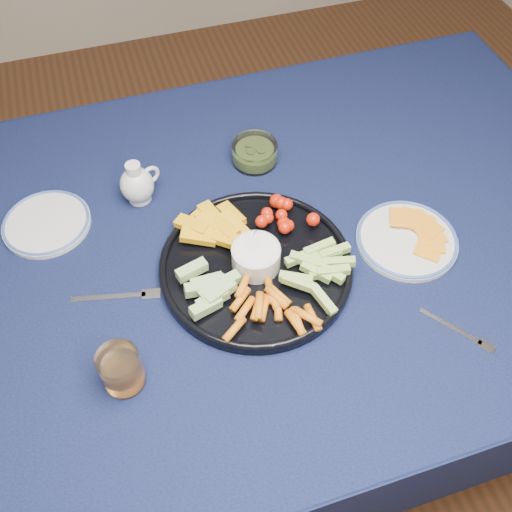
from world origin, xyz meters
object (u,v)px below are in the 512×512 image
object	(u,v)px
crudite_platter	(255,264)
pickle_bowl	(255,154)
dining_table	(252,262)
juice_tumbler	(122,371)
creamer_pitcher	(137,184)
cheese_plate	(407,239)
side_plate_extra	(47,223)

from	to	relation	value
crudite_platter	pickle_bowl	bearing A→B (deg)	72.50
dining_table	pickle_bowl	size ratio (longest dim) A/B	16.11
crudite_platter	juice_tumbler	world-z (taller)	crudite_platter
pickle_bowl	juice_tumbler	world-z (taller)	juice_tumbler
dining_table	creamer_pitcher	size ratio (longest dim) A/B	16.65
cheese_plate	creamer_pitcher	bearing A→B (deg)	150.08
cheese_plate	side_plate_extra	size ratio (longest dim) A/B	1.14
dining_table	pickle_bowl	xyz separation A→B (m)	(0.07, 0.21, 0.11)
pickle_bowl	cheese_plate	distance (m)	0.39
dining_table	creamer_pitcher	distance (m)	0.30
crudite_platter	side_plate_extra	xyz separation A→B (m)	(-0.38, 0.24, -0.01)
crudite_platter	juice_tumbler	size ratio (longest dim) A/B	4.47
pickle_bowl	juice_tumbler	distance (m)	0.59
crudite_platter	cheese_plate	size ratio (longest dim) A/B	1.84
pickle_bowl	juice_tumbler	size ratio (longest dim) A/B	1.22
crudite_platter	cheese_plate	xyz separation A→B (m)	(0.32, -0.02, -0.01)
juice_tumbler	creamer_pitcher	bearing A→B (deg)	75.85
dining_table	crudite_platter	xyz separation A→B (m)	(-0.02, -0.08, 0.11)
pickle_bowl	dining_table	bearing A→B (deg)	-109.07
side_plate_extra	cheese_plate	bearing A→B (deg)	-21.07
crudite_platter	creamer_pitcher	xyz separation A→B (m)	(-0.18, 0.26, 0.02)
dining_table	cheese_plate	bearing A→B (deg)	-20.22
dining_table	side_plate_extra	world-z (taller)	side_plate_extra
cheese_plate	side_plate_extra	distance (m)	0.75
juice_tumbler	cheese_plate	bearing A→B (deg)	12.15
cheese_plate	juice_tumbler	size ratio (longest dim) A/B	2.43
crudite_platter	pickle_bowl	world-z (taller)	crudite_platter
creamer_pitcher	cheese_plate	size ratio (longest dim) A/B	0.49
juice_tumbler	side_plate_extra	distance (m)	0.41
dining_table	side_plate_extra	bearing A→B (deg)	158.31
crudite_platter	juice_tumbler	bearing A→B (deg)	-151.41
dining_table	creamer_pitcher	xyz separation A→B (m)	(-0.20, 0.18, 0.13)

